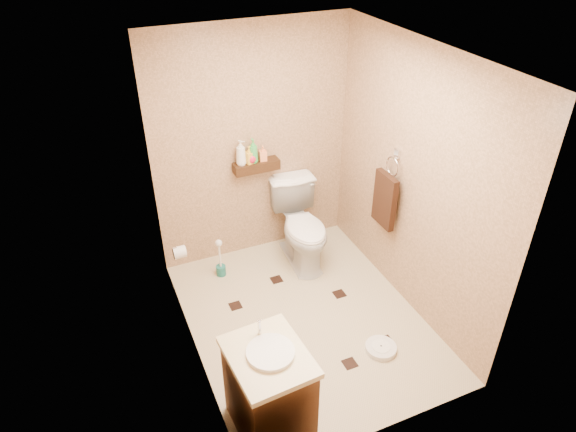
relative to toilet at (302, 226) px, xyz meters
name	(u,v)px	position (x,y,z in m)	size (l,w,h in m)	color
ground	(305,319)	(-0.35, -0.83, -0.42)	(2.50, 2.50, 0.00)	#C1B38D
wall_back	(253,146)	(-0.35, 0.42, 0.78)	(2.00, 0.04, 2.40)	tan
wall_front	(396,309)	(-0.35, -2.08, 0.78)	(2.00, 0.04, 2.40)	tan
wall_left	(183,237)	(-1.35, -0.83, 0.78)	(0.04, 2.50, 2.40)	tan
wall_right	(413,184)	(0.65, -0.83, 0.78)	(0.04, 2.50, 2.40)	tan
ceiling	(311,55)	(-0.35, -0.83, 1.98)	(2.00, 2.50, 0.02)	white
wall_shelf	(256,166)	(-0.35, 0.34, 0.60)	(0.46, 0.14, 0.10)	#3B2610
floor_accents	(309,319)	(-0.31, -0.84, -0.42)	(1.18, 1.35, 0.01)	black
toilet	(302,226)	(0.00, 0.00, 0.00)	(0.47, 0.83, 0.85)	white
vanity	(269,391)	(-1.05, -1.73, -0.04)	(0.54, 0.64, 0.87)	brown
bathroom_scale	(381,348)	(0.08, -1.43, -0.40)	(0.34, 0.34, 0.05)	silver
toilet_brush	(220,263)	(-0.86, 0.09, -0.27)	(0.10, 0.10, 0.43)	#196660
towel_ring	(385,198)	(0.56, -0.58, 0.52)	(0.12, 0.30, 0.76)	silver
toilet_paper	(180,252)	(-1.29, -0.18, 0.18)	(0.12, 0.11, 0.12)	silver
bottle_a	(241,153)	(-0.51, 0.34, 0.77)	(0.10, 0.10, 0.25)	silver
bottle_b	(249,155)	(-0.42, 0.34, 0.74)	(0.08, 0.08, 0.18)	gold
bottle_c	(251,156)	(-0.40, 0.34, 0.72)	(0.11, 0.11, 0.14)	red
bottle_d	(253,151)	(-0.38, 0.34, 0.77)	(0.09, 0.09, 0.24)	green
bottle_e	(263,153)	(-0.28, 0.34, 0.73)	(0.07, 0.07, 0.16)	#FD8A54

